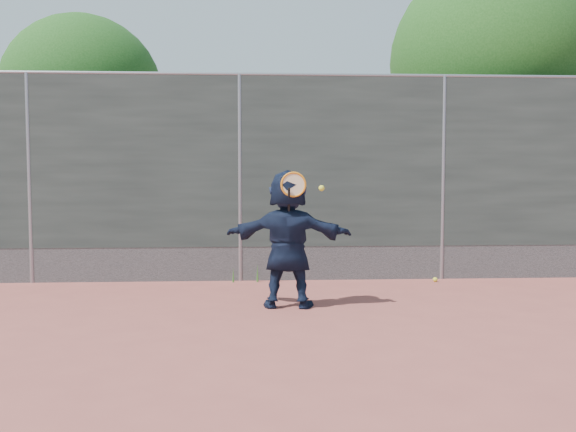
{
  "coord_description": "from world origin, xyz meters",
  "views": [
    {
      "loc": [
        0.17,
        -5.86,
        1.61
      ],
      "look_at": [
        0.6,
        1.64,
        1.08
      ],
      "focal_mm": 40.0,
      "sensor_mm": 36.0,
      "label": 1
    }
  ],
  "objects": [
    {
      "name": "tree_left",
      "position": [
        -2.85,
        6.55,
        2.94
      ],
      "size": [
        3.15,
        3.0,
        4.53
      ],
      "color": "#382314",
      "rests_on": "ground"
    },
    {
      "name": "fence",
      "position": [
        -0.0,
        3.5,
        1.58
      ],
      "size": [
        20.0,
        0.06,
        3.03
      ],
      "color": "#38423D",
      "rests_on": "ground"
    },
    {
      "name": "tree_right",
      "position": [
        4.68,
        5.75,
        3.49
      ],
      "size": [
        3.78,
        3.6,
        5.39
      ],
      "color": "#382314",
      "rests_on": "ground"
    },
    {
      "name": "ball_ground",
      "position": [
        2.83,
        3.23,
        0.03
      ],
      "size": [
        0.07,
        0.07,
        0.07
      ],
      "primitive_type": "sphere",
      "color": "yellow",
      "rests_on": "ground"
    },
    {
      "name": "weed_clump",
      "position": [
        0.29,
        3.38,
        0.13
      ],
      "size": [
        0.68,
        0.07,
        0.3
      ],
      "color": "#387226",
      "rests_on": "ground"
    },
    {
      "name": "player",
      "position": [
        0.6,
        1.64,
        0.81
      ],
      "size": [
        1.55,
        0.65,
        1.62
      ],
      "primitive_type": "imported",
      "rotation": [
        0.0,
        0.0,
        3.03
      ],
      "color": "#121C34",
      "rests_on": "ground"
    },
    {
      "name": "swing_action",
      "position": [
        0.67,
        1.44,
        1.43
      ],
      "size": [
        0.51,
        0.13,
        0.51
      ],
      "color": "orange",
      "rests_on": "ground"
    },
    {
      "name": "ground",
      "position": [
        0.0,
        0.0,
        0.0
      ],
      "size": [
        80.0,
        80.0,
        0.0
      ],
      "primitive_type": "plane",
      "color": "#9E4C42",
      "rests_on": "ground"
    }
  ]
}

